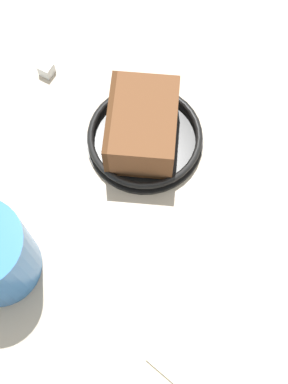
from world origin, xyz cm
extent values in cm
cube|color=tan|center=(0.00, 0.00, -1.18)|extent=(113.92, 113.92, 2.36)
cylinder|color=black|center=(-3.98, -1.78, 0.49)|extent=(13.70, 13.70, 0.98)
torus|color=black|center=(-3.98, -1.78, 1.36)|extent=(13.38, 13.38, 0.77)
cube|color=#472814|center=(-3.98, -1.78, 1.28)|extent=(12.09, 10.23, 0.60)
cube|color=brown|center=(-3.98, -1.78, 3.94)|extent=(12.09, 10.23, 4.73)
cube|color=#472814|center=(-2.60, -5.29, 3.94)|extent=(9.77, 4.32, 4.73)
cube|color=beige|center=(13.31, 17.35, 0.30)|extent=(15.32, 15.99, 0.60)
cube|color=white|center=(-7.06, -16.94, 0.78)|extent=(1.64, 1.64, 1.55)
camera|label=1|loc=(21.00, 10.64, 53.52)|focal=47.68mm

